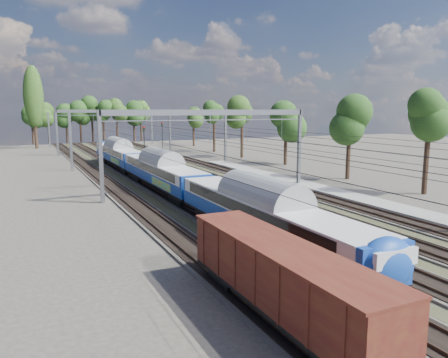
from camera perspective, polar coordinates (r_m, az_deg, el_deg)
name	(u,v)px	position (r m, az deg, el deg)	size (l,w,h in m)	color
track_bed	(167,174)	(61.35, -7.41, 0.64)	(21.00, 130.00, 0.34)	#47423A
platform	(360,199)	(45.76, 17.39, -2.51)	(3.00, 70.00, 0.30)	gray
catenary	(153,127)	(68.19, -9.28, 6.75)	(25.65, 130.00, 9.00)	slate
tree_belt	(137,114)	(107.06, -11.28, 8.29)	(40.58, 100.11, 11.54)	black
poplar	(33,97)	(110.86, -23.63, 9.80)	(4.40, 4.40, 19.04)	black
emu_train	(162,168)	(48.19, -8.07, 1.46)	(3.14, 66.36, 4.59)	black
freight_boxcar	(280,276)	(19.09, 7.36, -12.51)	(2.63, 12.70, 3.28)	black
worker	(114,148)	(97.60, -14.17, 3.95)	(0.57, 0.37, 1.56)	black
signal_near	(144,140)	(75.21, -10.39, 5.04)	(0.40, 0.36, 6.21)	black
signal_far	(162,132)	(100.25, -8.07, 6.04)	(0.44, 0.41, 6.14)	black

